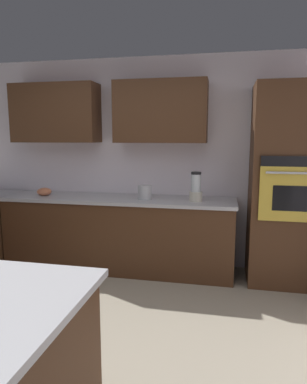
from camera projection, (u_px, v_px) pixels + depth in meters
ground_plane at (64, 352)px, 2.65m from camera, size 14.00×14.00×0.00m
wall_back at (127, 150)px, 4.41m from camera, size 6.00×0.44×2.60m
lower_cabinets_back at (118, 235)px, 4.26m from camera, size 2.80×0.60×0.86m
countertop_back at (118, 199)px, 4.19m from camera, size 2.84×0.64×0.04m
wall_oven at (288, 186)px, 3.76m from camera, size 0.80×0.66×2.19m
blender at (196, 189)px, 3.94m from camera, size 0.15×0.15×0.34m
mixing_bowl at (44, 192)px, 4.33m from camera, size 0.18×0.18×0.10m
kettle at (145, 192)px, 4.07m from camera, size 0.17×0.17×0.17m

